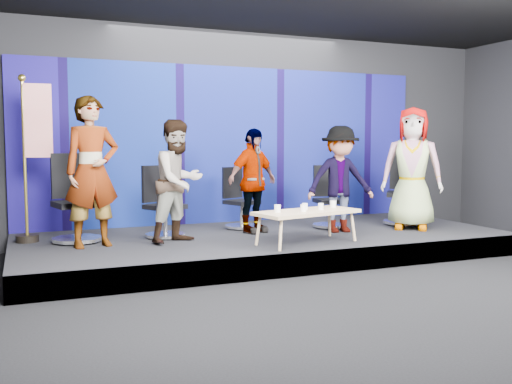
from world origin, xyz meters
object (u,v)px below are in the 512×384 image
Objects in this scene: chair_d at (329,207)px; chair_e at (404,201)px; panelist_c at (252,181)px; mug_c at (305,207)px; panelist_d at (340,179)px; coffee_table at (307,213)px; panelist_b at (179,181)px; mug_a at (277,208)px; chair_a at (75,213)px; mug_b at (303,208)px; mug_e at (333,204)px; flag_stand at (33,154)px; chair_b at (163,214)px; chair_c at (240,208)px; panelist_e at (412,168)px; panelist_a at (92,172)px; mug_d at (321,206)px.

chair_e reaches higher than chair_d.
panelist_c reaches higher than mug_c.
panelist_c is at bearing -168.26° from chair_d.
panelist_d is 1.20m from coffee_table.
panelist_b is at bearing -171.82° from panelist_d.
mug_a is at bearing -117.90° from panelist_c.
mug_b is (2.73, -1.40, 0.09)m from chair_a.
chair_e is 1.98m from mug_e.
flag_stand is at bearing 129.05° from panelist_b.
chair_b reaches higher than mug_e.
chair_c is 0.51× the size of panelist_e.
panelist_a reaches higher than mug_c.
panelist_d is 1.13m from mug_c.
panelist_a is 0.98m from flag_stand.
coffee_table is at bearing 3.05° from mug_a.
panelist_c is at bearing 117.02° from mug_d.
mug_b is at bearing -133.08° from panelist_d.
chair_c reaches higher than coffee_table.
chair_d is 0.44× the size of flag_stand.
panelist_e reaches higher than coffee_table.
panelist_a is at bearing 176.55° from chair_c.
coffee_table is at bearing -118.69° from chair_e.
panelist_b is at bearing -36.17° from chair_a.
chair_b is at bearing 9.50° from panelist_a.
chair_a is 5.02m from panelist_e.
mug_c is (1.55, -0.66, -0.34)m from panelist_b.
chair_b is 3.96m from chair_e.
panelist_b is 1.98m from flag_stand.
panelist_a is 2.02× the size of chair_c.
coffee_table is 3.74m from flag_stand.
chair_d is 0.84× the size of chair_e.
flag_stand is (-3.00, 0.38, 0.41)m from panelist_c.
chair_b is 3.86m from panelist_e.
panelist_c reaches higher than mug_e.
flag_stand is at bearing 146.00° from chair_a.
mug_c is at bearing -167.94° from mug_e.
mug_d is at bearing -92.45° from chair_c.
panelist_a reaches higher than chair_e.
chair_a is 0.73× the size of panelist_b.
chair_b is (0.99, 0.39, -0.63)m from panelist_a.
panelist_e is (3.75, -0.69, 0.61)m from chair_b.
mug_b is (0.25, -1.71, 0.17)m from chair_c.
panelist_c is at bearing -144.68° from chair_e.
chair_b is 0.87× the size of chair_e.
chair_a is at bearing 164.78° from chair_c.
chair_e is 2.92m from mug_a.
chair_c is (2.49, 0.31, -0.08)m from chair_a.
mug_e reaches higher than mug_c.
chair_e is 2.64m from mug_b.
panelist_e is at bearing 14.12° from coffee_table.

